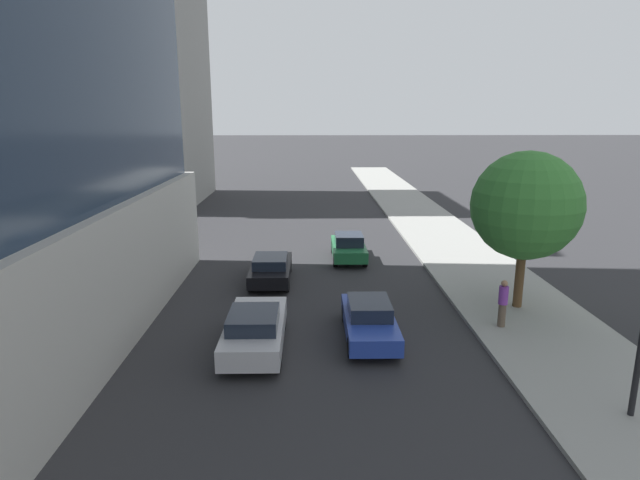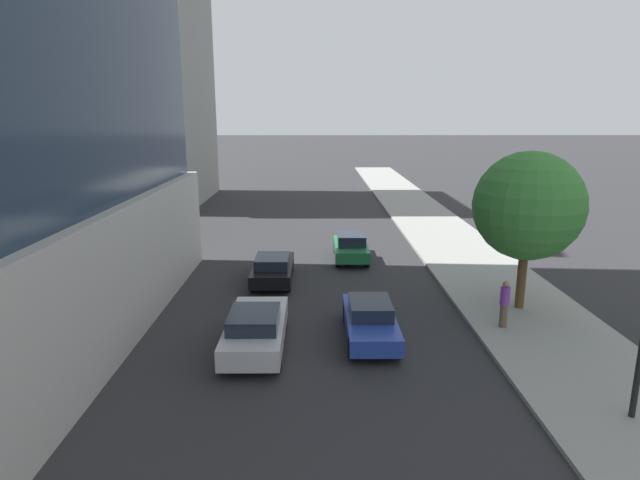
{
  "view_description": "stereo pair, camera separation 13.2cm",
  "coord_description": "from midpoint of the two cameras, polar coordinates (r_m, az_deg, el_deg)",
  "views": [
    {
      "loc": [
        -0.22,
        3.04,
        7.81
      ],
      "look_at": [
        0.04,
        17.2,
        4.4
      ],
      "focal_mm": 29.58,
      "sensor_mm": 36.0,
      "label": 1
    },
    {
      "loc": [
        -0.09,
        3.04,
        7.81
      ],
      "look_at": [
        0.04,
        17.2,
        4.4
      ],
      "focal_mm": 29.58,
      "sensor_mm": 36.0,
      "label": 2
    }
  ],
  "objects": [
    {
      "name": "car_blue",
      "position": [
        18.95,
        5.15,
        -8.57
      ],
      "size": [
        1.74,
        4.47,
        1.39
      ],
      "color": "#233D9E",
      "rests_on": "ground"
    },
    {
      "name": "sidewalk",
      "position": [
        20.45,
        23.7,
        -9.89
      ],
      "size": [
        5.1,
        120.0,
        0.15
      ],
      "primitive_type": "cube",
      "color": "gray",
      "rests_on": "ground"
    },
    {
      "name": "car_green",
      "position": [
        28.74,
        2.98,
        -0.75
      ],
      "size": [
        1.76,
        4.12,
        1.47
      ],
      "color": "#1E6638",
      "rests_on": "ground"
    },
    {
      "name": "street_tree",
      "position": [
        22.06,
        21.25,
        3.48
      ],
      "size": [
        4.25,
        4.25,
        6.29
      ],
      "color": "brown",
      "rests_on": "sidewalk"
    },
    {
      "name": "car_black",
      "position": [
        25.11,
        -5.48,
        -3.07
      ],
      "size": [
        1.83,
        4.42,
        1.31
      ],
      "color": "black",
      "rests_on": "ground"
    },
    {
      "name": "pedestrian_purple_shirt",
      "position": [
        20.52,
        19.0,
        -6.44
      ],
      "size": [
        0.34,
        0.34,
        1.77
      ],
      "color": "brown",
      "rests_on": "sidewalk"
    },
    {
      "name": "car_silver",
      "position": [
        18.14,
        -7.26,
        -9.52
      ],
      "size": [
        1.92,
        4.79,
        1.48
      ],
      "color": "#B7B7BC",
      "rests_on": "ground"
    }
  ]
}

